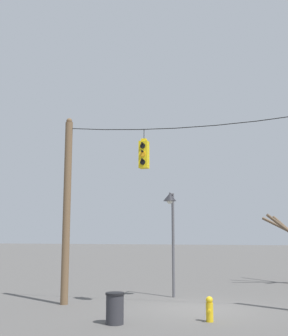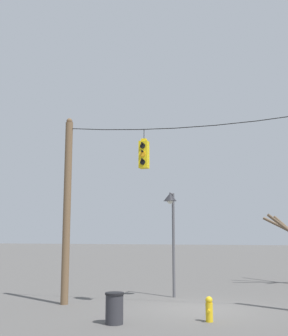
{
  "view_description": "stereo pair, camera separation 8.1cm",
  "coord_description": "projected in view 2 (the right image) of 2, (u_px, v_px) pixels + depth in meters",
  "views": [
    {
      "loc": [
        2.35,
        -15.55,
        2.61
      ],
      "look_at": [
        -1.99,
        -0.44,
        5.12
      ],
      "focal_mm": 45.0,
      "sensor_mm": 36.0,
      "label": 1
    },
    {
      "loc": [
        2.43,
        -15.53,
        2.61
      ],
      "look_at": [
        -1.99,
        -0.44,
        5.12
      ],
      "focal_mm": 45.0,
      "sensor_mm": 36.0,
      "label": 2
    }
  ],
  "objects": [
    {
      "name": "span_wire",
      "position": [
        195.0,
        124.0,
        15.61
      ],
      "size": [
        10.33,
        0.03,
        0.33
      ],
      "color": "black"
    },
    {
      "name": "trash_bin",
      "position": [
        114.0,
        308.0,
        12.51
      ],
      "size": [
        0.57,
        0.57,
        0.91
      ],
      "color": "#2D2D33",
      "rests_on": "ground_plane"
    },
    {
      "name": "street_lamp",
      "position": [
        171.0,
        214.0,
        18.02
      ],
      "size": [
        0.55,
        0.95,
        4.43
      ],
      "color": "#515156",
      "rests_on": "ground_plane"
    },
    {
      "name": "ground_plane",
      "position": [
        201.0,
        309.0,
        14.98
      ],
      "size": [
        200.0,
        200.0,
        0.0
      ],
      "primitive_type": "plane",
      "color": "#565451"
    },
    {
      "name": "traffic_light_near_right_pole",
      "position": [
        144.0,
        154.0,
        16.0
      ],
      "size": [
        0.34,
        0.58,
        1.51
      ],
      "color": "yellow"
    },
    {
      "name": "fire_hydrant",
      "position": [
        209.0,
        309.0,
        12.82
      ],
      "size": [
        0.22,
        0.3,
        0.75
      ],
      "color": "gold",
      "rests_on": "ground_plane"
    },
    {
      "name": "utility_pole_left",
      "position": [
        67.0,
        208.0,
        16.57
      ],
      "size": [
        0.29,
        0.29,
        7.31
      ],
      "color": "brown",
      "rests_on": "ground_plane"
    }
  ]
}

